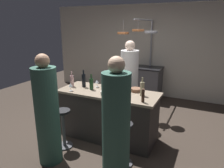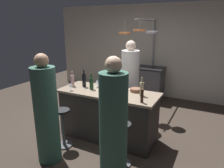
{
  "view_description": "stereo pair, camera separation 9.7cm",
  "coord_description": "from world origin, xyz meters",
  "px_view_note": "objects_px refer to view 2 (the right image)",
  "views": [
    {
      "loc": [
        1.59,
        -3.16,
        2.05
      ],
      "look_at": [
        0.0,
        0.15,
        1.0
      ],
      "focal_mm": 33.57,
      "sensor_mm": 36.0,
      "label": 1
    },
    {
      "loc": [
        1.67,
        -3.12,
        2.05
      ],
      "look_at": [
        0.0,
        0.15,
        1.0
      ],
      "focal_mm": 33.57,
      "sensor_mm": 36.0,
      "label": 2
    }
  ],
  "objects_px": {
    "stove_range": "(149,83)",
    "guest_left": "(46,114)",
    "wine_glass_near_left_guest": "(124,86)",
    "wine_bottle_dark": "(84,80)",
    "mixing_bowl_ceramic": "(104,93)",
    "guest_right": "(113,128)",
    "wine_bottle_amber": "(122,87)",
    "wine_bottle_red": "(91,84)",
    "wine_bottle_rose": "(72,80)",
    "mixing_bowl_wooden": "(136,90)",
    "bar_stool_left": "(63,126)",
    "chef": "(130,85)",
    "pepper_mill": "(142,96)",
    "bar_stool_right": "(122,142)",
    "wine_glass_by_chef": "(97,82)",
    "wine_glass_near_right_guest": "(71,85)",
    "wine_bottle_white": "(142,89)"
  },
  "relations": [
    {
      "from": "wine_glass_by_chef",
      "to": "bar_stool_right",
      "type": "bearing_deg",
      "value": -41.2
    },
    {
      "from": "bar_stool_left",
      "to": "wine_glass_near_right_guest",
      "type": "height_order",
      "value": "wine_glass_near_right_guest"
    },
    {
      "from": "bar_stool_right",
      "to": "wine_bottle_rose",
      "type": "xyz_separation_m",
      "value": [
        -1.33,
        0.6,
        0.64
      ]
    },
    {
      "from": "stove_range",
      "to": "pepper_mill",
      "type": "height_order",
      "value": "pepper_mill"
    },
    {
      "from": "stove_range",
      "to": "wine_glass_near_left_guest",
      "type": "height_order",
      "value": "wine_glass_near_left_guest"
    },
    {
      "from": "wine_glass_by_chef",
      "to": "mixing_bowl_ceramic",
      "type": "xyz_separation_m",
      "value": [
        0.35,
        -0.35,
        -0.07
      ]
    },
    {
      "from": "pepper_mill",
      "to": "mixing_bowl_wooden",
      "type": "relative_size",
      "value": 1.06
    },
    {
      "from": "wine_bottle_dark",
      "to": "mixing_bowl_ceramic",
      "type": "xyz_separation_m",
      "value": [
        0.58,
        -0.26,
        -0.09
      ]
    },
    {
      "from": "stove_range",
      "to": "bar_stool_left",
      "type": "xyz_separation_m",
      "value": [
        -0.55,
        -3.07,
        -0.07
      ]
    },
    {
      "from": "wine_bottle_amber",
      "to": "guest_left",
      "type": "bearing_deg",
      "value": -125.62
    },
    {
      "from": "bar_stool_right",
      "to": "wine_bottle_amber",
      "type": "relative_size",
      "value": 2.27
    },
    {
      "from": "guest_right",
      "to": "wine_bottle_amber",
      "type": "distance_m",
      "value": 1.09
    },
    {
      "from": "chef",
      "to": "mixing_bowl_ceramic",
      "type": "relative_size",
      "value": 12.32
    },
    {
      "from": "wine_bottle_white",
      "to": "wine_bottle_amber",
      "type": "relative_size",
      "value": 1.05
    },
    {
      "from": "guest_left",
      "to": "wine_bottle_rose",
      "type": "height_order",
      "value": "guest_left"
    },
    {
      "from": "guest_right",
      "to": "wine_bottle_red",
      "type": "height_order",
      "value": "guest_right"
    },
    {
      "from": "bar_stool_left",
      "to": "wine_glass_by_chef",
      "type": "xyz_separation_m",
      "value": [
        0.23,
        0.77,
        0.63
      ]
    },
    {
      "from": "bar_stool_left",
      "to": "wine_bottle_rose",
      "type": "bearing_deg",
      "value": 110.29
    },
    {
      "from": "wine_bottle_red",
      "to": "wine_bottle_amber",
      "type": "bearing_deg",
      "value": 5.03
    },
    {
      "from": "stove_range",
      "to": "wine_bottle_rose",
      "type": "xyz_separation_m",
      "value": [
        -0.77,
        -2.47,
        0.57
      ]
    },
    {
      "from": "stove_range",
      "to": "guest_left",
      "type": "xyz_separation_m",
      "value": [
        -0.5,
        -3.47,
        0.33
      ]
    },
    {
      "from": "wine_bottle_dark",
      "to": "mixing_bowl_ceramic",
      "type": "bearing_deg",
      "value": -24.3
    },
    {
      "from": "wine_bottle_rose",
      "to": "wine_glass_by_chef",
      "type": "relative_size",
      "value": 2.04
    },
    {
      "from": "bar_stool_right",
      "to": "guest_right",
      "type": "relative_size",
      "value": 0.4
    },
    {
      "from": "wine_bottle_red",
      "to": "wine_glass_by_chef",
      "type": "bearing_deg",
      "value": 82.8
    },
    {
      "from": "guest_right",
      "to": "wine_glass_by_chef",
      "type": "height_order",
      "value": "guest_right"
    },
    {
      "from": "wine_bottle_red",
      "to": "wine_bottle_dark",
      "type": "distance_m",
      "value": 0.23
    },
    {
      "from": "chef",
      "to": "pepper_mill",
      "type": "xyz_separation_m",
      "value": [
        0.64,
        -1.08,
        0.2
      ]
    },
    {
      "from": "bar_stool_left",
      "to": "bar_stool_right",
      "type": "xyz_separation_m",
      "value": [
        1.11,
        0.0,
        0.0
      ]
    },
    {
      "from": "stove_range",
      "to": "bar_stool_right",
      "type": "relative_size",
      "value": 1.31
    },
    {
      "from": "stove_range",
      "to": "mixing_bowl_ceramic",
      "type": "height_order",
      "value": "mixing_bowl_ceramic"
    },
    {
      "from": "wine_bottle_red",
      "to": "wine_bottle_amber",
      "type": "distance_m",
      "value": 0.59
    },
    {
      "from": "guest_left",
      "to": "bar_stool_right",
      "type": "height_order",
      "value": "guest_left"
    },
    {
      "from": "guest_left",
      "to": "bar_stool_left",
      "type": "bearing_deg",
      "value": 97.13
    },
    {
      "from": "wine_glass_by_chef",
      "to": "pepper_mill",
      "type": "bearing_deg",
      "value": -20.69
    },
    {
      "from": "wine_glass_by_chef",
      "to": "mixing_bowl_ceramic",
      "type": "height_order",
      "value": "wine_glass_by_chef"
    },
    {
      "from": "bar_stool_left",
      "to": "stove_range",
      "type": "bearing_deg",
      "value": 79.93
    },
    {
      "from": "wine_bottle_white",
      "to": "wine_glass_near_right_guest",
      "type": "relative_size",
      "value": 2.16
    },
    {
      "from": "guest_left",
      "to": "stove_range",
      "type": "bearing_deg",
      "value": 81.87
    },
    {
      "from": "guest_left",
      "to": "wine_bottle_red",
      "type": "relative_size",
      "value": 5.85
    },
    {
      "from": "wine_bottle_white",
      "to": "wine_bottle_red",
      "type": "distance_m",
      "value": 0.94
    },
    {
      "from": "wine_glass_near_left_guest",
      "to": "mixing_bowl_ceramic",
      "type": "height_order",
      "value": "wine_glass_near_left_guest"
    },
    {
      "from": "wine_bottle_red",
      "to": "guest_right",
      "type": "bearing_deg",
      "value": -45.81
    },
    {
      "from": "bar_stool_left",
      "to": "wine_bottle_amber",
      "type": "relative_size",
      "value": 2.27
    },
    {
      "from": "wine_bottle_rose",
      "to": "mixing_bowl_wooden",
      "type": "height_order",
      "value": "wine_bottle_rose"
    },
    {
      "from": "guest_left",
      "to": "wine_bottle_amber",
      "type": "xyz_separation_m",
      "value": [
        0.75,
        1.05,
        0.24
      ]
    },
    {
      "from": "wine_bottle_rose",
      "to": "wine_bottle_red",
      "type": "bearing_deg",
      "value": -0.32
    },
    {
      "from": "pepper_mill",
      "to": "wine_glass_near_right_guest",
      "type": "distance_m",
      "value": 1.34
    },
    {
      "from": "wine_bottle_red",
      "to": "wine_glass_near_right_guest",
      "type": "xyz_separation_m",
      "value": [
        -0.29,
        -0.24,
        -0.0
      ]
    },
    {
      "from": "bar_stool_left",
      "to": "wine_glass_by_chef",
      "type": "height_order",
      "value": "wine_glass_by_chef"
    }
  ]
}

